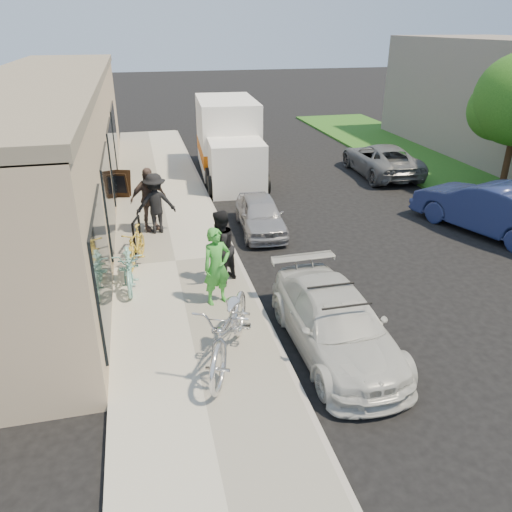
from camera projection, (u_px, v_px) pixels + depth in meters
ground at (285, 318)px, 10.38m from camera, size 120.00×120.00×0.00m
sidewalk at (176, 263)px, 12.58m from camera, size 3.00×34.00×0.15m
curb at (236, 258)px, 12.91m from camera, size 0.12×34.00×0.13m
storefront at (52, 146)px, 15.43m from camera, size 3.60×20.00×4.22m
bike_rack at (137, 232)px, 12.83m from camera, size 0.22×0.63×0.91m
sandwich_board at (121, 184)px, 16.97m from camera, size 0.68×0.68×0.88m
sedan_white at (335, 323)px, 9.15m from camera, size 1.68×4.00×1.19m
sedan_silver at (260, 214)px, 14.52m from camera, size 1.43×3.12×1.04m
moving_truck at (229, 143)px, 19.70m from camera, size 2.57×6.00×2.88m
far_car_blue at (490, 208)px, 14.38m from camera, size 3.03×4.76×1.48m
far_car_gray at (381, 159)px, 19.98m from camera, size 2.24×4.52×1.23m
tandem_bike at (230, 327)px, 8.57m from camera, size 1.83×2.71×1.35m
woman_rider at (217, 266)px, 10.34m from camera, size 0.71×0.57×1.69m
man_standing at (220, 247)px, 11.18m from camera, size 1.06×1.04×1.72m
cruiser_bike_a at (129, 270)px, 11.09m from camera, size 0.50×1.49×0.88m
cruiser_bike_b at (129, 266)px, 11.20m from camera, size 0.63×1.80×0.95m
cruiser_bike_c at (136, 246)px, 12.21m from camera, size 0.84×1.62×0.93m
bystander_a at (155, 203)px, 13.92m from camera, size 1.14×0.71×1.71m
bystander_b at (149, 199)px, 14.09m from camera, size 1.15×0.78×1.82m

